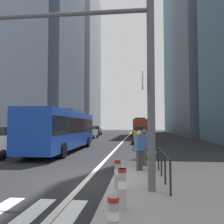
{
  "coord_description": "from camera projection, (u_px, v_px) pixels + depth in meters",
  "views": [
    {
      "loc": [
        1.93,
        -8.84,
        2.05
      ],
      "look_at": [
        -2.47,
        31.2,
        4.34
      ],
      "focal_mm": 37.85,
      "sensor_mm": 36.0,
      "label": 1
    }
  ],
  "objects": [
    {
      "name": "city_bus_red_distant",
      "position": [
        144.0,
        126.0,
        64.09
      ],
      "size": [
        2.73,
        11.12,
        3.4
      ],
      "color": "#198456",
      "rests_on": "ground"
    },
    {
      "name": "ground_plane",
      "position": [
        122.0,
        142.0,
        28.71
      ],
      "size": [
        160.0,
        160.0,
        0.0
      ],
      "primitive_type": "plane",
      "color": "black"
    },
    {
      "name": "car_oncoming_mid",
      "position": [
        90.0,
        132.0,
        37.05
      ],
      "size": [
        2.17,
        4.13,
        1.94
      ],
      "color": "silver",
      "rests_on": "ground"
    },
    {
      "name": "city_bus_red_receding",
      "position": [
        140.0,
        127.0,
        43.92
      ],
      "size": [
        2.88,
        10.97,
        3.4
      ],
      "color": "red",
      "rests_on": "ground"
    },
    {
      "name": "car_receding_far",
      "position": [
        149.0,
        130.0,
        54.81
      ],
      "size": [
        2.04,
        4.02,
        1.94
      ],
      "color": "#232838",
      "rests_on": "ground"
    },
    {
      "name": "office_tower_left_mid",
      "position": [
        51.0,
        45.0,
        49.04
      ],
      "size": [
        10.05,
        18.47,
        37.58
      ],
      "primitive_type": "cube",
      "color": "slate",
      "rests_on": "ground"
    },
    {
      "name": "bollard_right",
      "position": [
        118.0,
        174.0,
        7.0
      ],
      "size": [
        0.2,
        0.2,
        0.85
      ],
      "color": "#99999E",
      "rests_on": "median_island"
    },
    {
      "name": "city_bus_blue_oncoming",
      "position": [
        63.0,
        128.0,
        18.71
      ],
      "size": [
        2.78,
        12.03,
        3.4
      ],
      "color": "#14389E",
      "rests_on": "ground"
    },
    {
      "name": "pedestrian_waiting",
      "position": [
        144.0,
        145.0,
        11.2
      ],
      "size": [
        0.41,
        0.45,
        1.73
      ],
      "color": "#423D38",
      "rests_on": "median_island"
    },
    {
      "name": "bollard_front",
      "position": [
        113.0,
        218.0,
        3.77
      ],
      "size": [
        0.2,
        0.2,
        0.76
      ],
      "color": "#99999E",
      "rests_on": "median_island"
    },
    {
      "name": "lane_centre_line",
      "position": [
        126.0,
        138.0,
        38.64
      ],
      "size": [
        0.2,
        80.0,
        0.01
      ],
      "primitive_type": "cube",
      "color": "beige",
      "rests_on": "ground"
    },
    {
      "name": "bollard_left",
      "position": [
        122.0,
        187.0,
        5.27
      ],
      "size": [
        0.2,
        0.2,
        0.93
      ],
      "color": "#99999E",
      "rests_on": "median_island"
    },
    {
      "name": "crosswalk_stripes",
      "position": [
        0.0,
        222.0,
        5.0
      ],
      "size": [
        8.55,
        3.2,
        0.01
      ],
      "color": "silver",
      "rests_on": "ground"
    },
    {
      "name": "office_tower_left_far",
      "position": [
        78.0,
        61.0,
        71.66
      ],
      "size": [
        10.98,
        18.77,
        43.26
      ],
      "primitive_type": "cube",
      "color": "#9E9EA3",
      "rests_on": "ground"
    },
    {
      "name": "pedestrian_railing",
      "position": [
        163.0,
        160.0,
        8.23
      ],
      "size": [
        0.06,
        3.78,
        0.98
      ],
      "color": "black",
      "rests_on": "median_island"
    },
    {
      "name": "sedan_white_oncoming",
      "position": [
        2.0,
        142.0,
        15.41
      ],
      "size": [
        2.06,
        4.31,
        1.94
      ],
      "color": "silver",
      "rests_on": "ground"
    },
    {
      "name": "street_lamp_post",
      "position": [
        152.0,
        50.0,
        10.1
      ],
      "size": [
        5.5,
        0.32,
        8.0
      ],
      "color": "#56565B",
      "rests_on": "median_island"
    },
    {
      "name": "office_tower_right_mid",
      "position": [
        215.0,
        49.0,
        46.1
      ],
      "size": [
        13.65,
        17.02,
        33.81
      ],
      "primitive_type": "cube",
      "color": "slate",
      "rests_on": "ground"
    },
    {
      "name": "car_oncoming_far",
      "position": [
        96.0,
        131.0,
        48.35
      ],
      "size": [
        2.16,
        4.24,
        1.94
      ],
      "color": "black",
      "rests_on": "ground"
    },
    {
      "name": "traffic_signal_gantry",
      "position": [
        82.0,
        58.0,
        7.28
      ],
      "size": [
        6.28,
        0.65,
        6.0
      ],
      "color": "#515156",
      "rests_on": "median_island"
    },
    {
      "name": "car_receding_near",
      "position": [
        142.0,
        135.0,
        27.05
      ],
      "size": [
        2.05,
        4.4,
        1.94
      ],
      "color": "gold",
      "rests_on": "ground"
    },
    {
      "name": "pedestrian_far",
      "position": [
        139.0,
        148.0,
        10.02
      ],
      "size": [
        0.45,
        0.41,
        1.69
      ],
      "color": "#423D38",
      "rests_on": "median_island"
    },
    {
      "name": "office_tower_right_far",
      "position": [
        190.0,
        48.0,
        68.27
      ],
      "size": [
        12.58,
        19.91,
        49.14
      ],
      "primitive_type": "cube",
      "color": "slate",
      "rests_on": "ground"
    }
  ]
}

